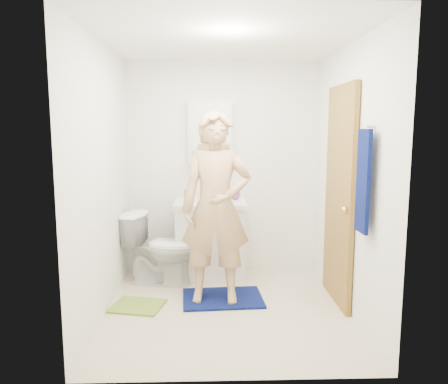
# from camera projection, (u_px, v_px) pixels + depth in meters

# --- Properties ---
(floor) EXTENTS (2.20, 2.40, 0.02)m
(floor) POSITION_uv_depth(u_px,v_px,m) (227.00, 308.00, 4.07)
(floor) COLOR beige
(floor) RESTS_ON ground
(ceiling) EXTENTS (2.20, 2.40, 0.02)m
(ceiling) POSITION_uv_depth(u_px,v_px,m) (227.00, 39.00, 3.72)
(ceiling) COLOR white
(ceiling) RESTS_ON ground
(wall_back) EXTENTS (2.20, 0.02, 2.40)m
(wall_back) POSITION_uv_depth(u_px,v_px,m) (223.00, 167.00, 5.09)
(wall_back) COLOR white
(wall_back) RESTS_ON ground
(wall_front) EXTENTS (2.20, 0.02, 2.40)m
(wall_front) POSITION_uv_depth(u_px,v_px,m) (234.00, 202.00, 2.70)
(wall_front) COLOR white
(wall_front) RESTS_ON ground
(wall_left) EXTENTS (0.02, 2.40, 2.40)m
(wall_left) POSITION_uv_depth(u_px,v_px,m) (102.00, 180.00, 3.86)
(wall_left) COLOR white
(wall_left) RESTS_ON ground
(wall_right) EXTENTS (0.02, 2.40, 2.40)m
(wall_right) POSITION_uv_depth(u_px,v_px,m) (350.00, 179.00, 3.93)
(wall_right) COLOR white
(wall_right) RESTS_ON ground
(vanity_cabinet) EXTENTS (0.75, 0.55, 0.80)m
(vanity_cabinet) POSITION_uv_depth(u_px,v_px,m) (211.00, 241.00, 4.91)
(vanity_cabinet) COLOR white
(vanity_cabinet) RESTS_ON floor
(countertop) EXTENTS (0.79, 0.59, 0.05)m
(countertop) POSITION_uv_depth(u_px,v_px,m) (210.00, 203.00, 4.85)
(countertop) COLOR white
(countertop) RESTS_ON vanity_cabinet
(sink_basin) EXTENTS (0.40, 0.40, 0.03)m
(sink_basin) POSITION_uv_depth(u_px,v_px,m) (210.00, 202.00, 4.85)
(sink_basin) COLOR white
(sink_basin) RESTS_ON countertop
(faucet) EXTENTS (0.03, 0.03, 0.12)m
(faucet) POSITION_uv_depth(u_px,v_px,m) (210.00, 194.00, 5.02)
(faucet) COLOR silver
(faucet) RESTS_ON countertop
(medicine_cabinet) EXTENTS (0.50, 0.12, 0.70)m
(medicine_cabinet) POSITION_uv_depth(u_px,v_px,m) (210.00, 133.00, 4.96)
(medicine_cabinet) COLOR white
(medicine_cabinet) RESTS_ON wall_back
(mirror_panel) EXTENTS (0.46, 0.01, 0.66)m
(mirror_panel) POSITION_uv_depth(u_px,v_px,m) (210.00, 133.00, 4.90)
(mirror_panel) COLOR white
(mirror_panel) RESTS_ON wall_back
(door) EXTENTS (0.05, 0.80, 2.05)m
(door) POSITION_uv_depth(u_px,v_px,m) (339.00, 196.00, 4.10)
(door) COLOR olive
(door) RESTS_ON ground
(door_knob) EXTENTS (0.07, 0.07, 0.07)m
(door_knob) POSITION_uv_depth(u_px,v_px,m) (345.00, 210.00, 3.80)
(door_knob) COLOR gold
(door_knob) RESTS_ON door
(towel) EXTENTS (0.03, 0.24, 0.80)m
(towel) POSITION_uv_depth(u_px,v_px,m) (363.00, 181.00, 3.36)
(towel) COLOR #081351
(towel) RESTS_ON wall_right
(towel_hook) EXTENTS (0.06, 0.02, 0.02)m
(towel_hook) POSITION_uv_depth(u_px,v_px,m) (371.00, 126.00, 3.30)
(towel_hook) COLOR silver
(towel_hook) RESTS_ON wall_right
(toilet) EXTENTS (0.83, 0.59, 0.77)m
(toilet) POSITION_uv_depth(u_px,v_px,m) (161.00, 248.00, 4.67)
(toilet) COLOR white
(toilet) RESTS_ON floor
(bath_mat) EXTENTS (0.80, 0.60, 0.02)m
(bath_mat) POSITION_uv_depth(u_px,v_px,m) (223.00, 298.00, 4.26)
(bath_mat) COLOR #081351
(bath_mat) RESTS_ON floor
(green_rug) EXTENTS (0.53, 0.48, 0.02)m
(green_rug) POSITION_uv_depth(u_px,v_px,m) (137.00, 306.00, 4.07)
(green_rug) COLOR olive
(green_rug) RESTS_ON floor
(soap_dispenser) EXTENTS (0.11, 0.11, 0.20)m
(soap_dispenser) POSITION_uv_depth(u_px,v_px,m) (188.00, 193.00, 4.80)
(soap_dispenser) COLOR #CF7960
(soap_dispenser) RESTS_ON countertop
(toothbrush_cup) EXTENTS (0.14, 0.14, 0.09)m
(toothbrush_cup) POSITION_uv_depth(u_px,v_px,m) (235.00, 196.00, 4.97)
(toothbrush_cup) COLOR #7C387C
(toothbrush_cup) RESTS_ON countertop
(man) EXTENTS (0.67, 0.46, 1.79)m
(man) POSITION_uv_depth(u_px,v_px,m) (216.00, 208.00, 4.07)
(man) COLOR tan
(man) RESTS_ON bath_mat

